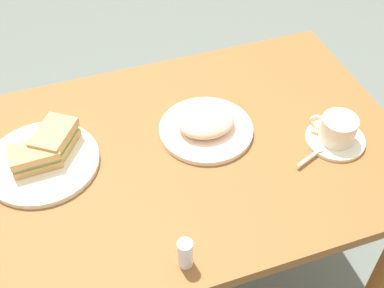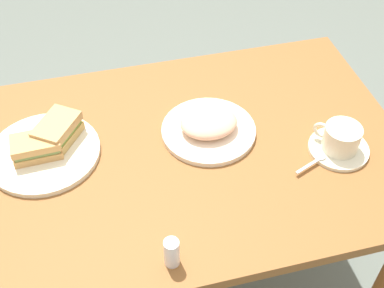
{
  "view_description": "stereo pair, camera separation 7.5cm",
  "coord_description": "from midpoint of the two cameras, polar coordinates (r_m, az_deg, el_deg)",
  "views": [
    {
      "loc": [
        -0.24,
        -0.83,
        1.68
      ],
      "look_at": [
        0.04,
        -0.01,
        0.79
      ],
      "focal_mm": 47.56,
      "sensor_mm": 36.0,
      "label": 1
    },
    {
      "loc": [
        -0.17,
        -0.85,
        1.68
      ],
      "look_at": [
        0.04,
        -0.01,
        0.79
      ],
      "focal_mm": 47.56,
      "sensor_mm": 36.0,
      "label": 2
    }
  ],
  "objects": [
    {
      "name": "dining_table",
      "position": [
        1.35,
        -0.24,
        -4.02
      ],
      "size": [
        1.17,
        0.74,
        0.76
      ],
      "color": "brown",
      "rests_on": "ground_plane"
    },
    {
      "name": "sandwich_front",
      "position": [
        1.27,
        -15.44,
        -0.37
      ],
      "size": [
        0.12,
        0.08,
        0.05
      ],
      "color": "tan",
      "rests_on": "sandwich_plate"
    },
    {
      "name": "sandwich_plate",
      "position": [
        1.3,
        -14.67,
        -1.01
      ],
      "size": [
        0.28,
        0.28,
        0.01
      ],
      "primitive_type": "cylinder",
      "color": "beige",
      "rests_on": "dining_table"
    },
    {
      "name": "side_food_pile",
      "position": [
        1.29,
        3.56,
        2.39
      ],
      "size": [
        0.15,
        0.12,
        0.04
      ],
      "primitive_type": "ellipsoid",
      "color": "#E7AB88",
      "rests_on": "side_plate"
    },
    {
      "name": "sandwich_back",
      "position": [
        1.29,
        -13.22,
        1.39
      ],
      "size": [
        0.13,
        0.14,
        0.06
      ],
      "color": "tan",
      "rests_on": "sandwich_plate"
    },
    {
      "name": "salt_shaker",
      "position": [
        1.04,
        -0.19,
        -12.16
      ],
      "size": [
        0.03,
        0.03,
        0.07
      ],
      "primitive_type": "cylinder",
      "color": "silver",
      "rests_on": "dining_table"
    },
    {
      "name": "coffee_saucer",
      "position": [
        1.33,
        17.67,
        -0.56
      ],
      "size": [
        0.15,
        0.15,
        0.01
      ],
      "primitive_type": "cylinder",
      "color": "beige",
      "rests_on": "dining_table"
    },
    {
      "name": "spoon",
      "position": [
        1.27,
        15.42,
        -1.87
      ],
      "size": [
        0.1,
        0.05,
        0.01
      ],
      "color": "silver",
      "rests_on": "coffee_saucer"
    },
    {
      "name": "side_plate",
      "position": [
        1.31,
        3.51,
        1.46
      ],
      "size": [
        0.24,
        0.24,
        0.01
      ],
      "primitive_type": "cylinder",
      "color": "#EEDFC6",
      "rests_on": "dining_table"
    },
    {
      "name": "coffee_cup",
      "position": [
        1.3,
        17.98,
        0.67
      ],
      "size": [
        0.1,
        0.1,
        0.07
      ],
      "color": "beige",
      "rests_on": "coffee_saucer"
    }
  ]
}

